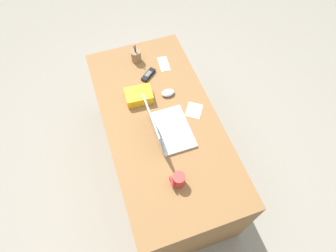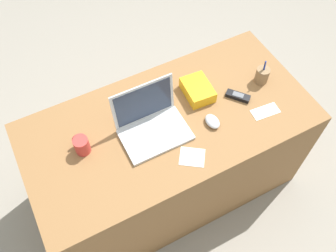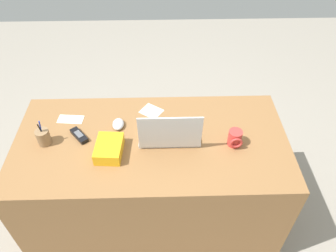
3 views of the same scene
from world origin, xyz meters
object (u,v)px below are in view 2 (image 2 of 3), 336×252
at_px(cordless_phone, 238,96).
at_px(snack_bag, 198,90).
at_px(computer_mouse, 212,121).
at_px(laptop, 151,124).
at_px(coffee_mug_white, 82,145).
at_px(pen_holder, 262,75).

distance_m(cordless_phone, snack_bag, 0.22).
height_order(computer_mouse, snack_bag, snack_bag).
relative_size(laptop, cordless_phone, 2.63).
height_order(coffee_mug_white, pen_holder, pen_holder).
distance_m(laptop, coffee_mug_white, 0.36).
height_order(computer_mouse, coffee_mug_white, coffee_mug_white).
distance_m(laptop, pen_holder, 0.69).
relative_size(cordless_phone, snack_bag, 0.70).
bearing_deg(snack_bag, pen_holder, -12.84).
relative_size(computer_mouse, cordless_phone, 0.75).
bearing_deg(computer_mouse, pen_holder, 16.57).
xyz_separation_m(computer_mouse, coffee_mug_white, (-0.65, 0.16, 0.03)).
bearing_deg(coffee_mug_white, cordless_phone, -5.25).
bearing_deg(laptop, pen_holder, 0.91).
distance_m(coffee_mug_white, snack_bag, 0.68).
xyz_separation_m(cordless_phone, pen_holder, (0.18, 0.04, 0.03)).
relative_size(computer_mouse, pen_holder, 0.60).
height_order(laptop, coffee_mug_white, laptop).
xyz_separation_m(computer_mouse, snack_bag, (0.03, 0.21, 0.02)).
distance_m(cordless_phone, pen_holder, 0.19).
xyz_separation_m(coffee_mug_white, pen_holder, (1.05, -0.04, -0.00)).
bearing_deg(computer_mouse, coffee_mug_white, 165.42).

